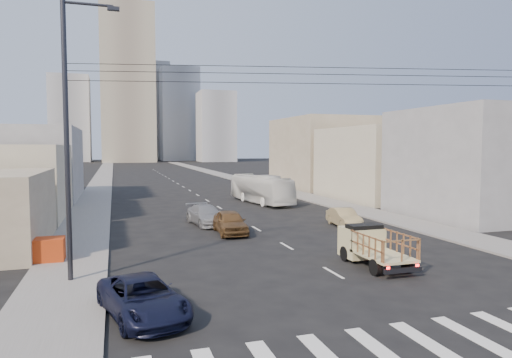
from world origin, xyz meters
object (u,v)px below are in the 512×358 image
navy_pickup (143,298)px  city_bus (261,189)px  sedan_tan (344,217)px  streetlamp_left (69,132)px  flatbed_pickup (373,244)px  sedan_grey (206,215)px  crate_stack (45,250)px  sedan_brown (230,222)px

navy_pickup → city_bus: (13.67, 29.18, 0.80)m
sedan_tan → streetlamp_left: bearing=-146.9°
flatbed_pickup → navy_pickup: size_ratio=0.91×
flatbed_pickup → streetlamp_left: 14.91m
navy_pickup → sedan_grey: sedan_grey is taller
navy_pickup → crate_stack: bearing=101.4°
streetlamp_left → crate_stack: bearing=112.4°
streetlamp_left → city_bus: bearing=56.0°
streetlamp_left → crate_stack: size_ratio=6.67×
city_bus → streetlamp_left: (-16.30, -24.15, 4.97)m
sedan_grey → crate_stack: bearing=-145.7°
navy_pickup → streetlamp_left: (-2.63, 5.03, 5.77)m
sedan_tan → flatbed_pickup: bearing=-104.6°
streetlamp_left → navy_pickup: bearing=-62.4°
sedan_grey → crate_stack: size_ratio=2.78×
city_bus → sedan_tan: (1.50, -15.20, -0.80)m
sedan_brown → sedan_tan: sedan_brown is taller
sedan_brown → navy_pickup: bearing=-112.9°
city_bus → crate_stack: size_ratio=5.85×
city_bus → sedan_tan: city_bus is taller
sedan_grey → sedan_tan: bearing=-29.3°
crate_stack → sedan_tan: bearing=14.6°
navy_pickup → sedan_tan: size_ratio=1.19×
city_bus → crate_stack: bearing=-139.6°
flatbed_pickup → city_bus: 25.67m
navy_pickup → streetlamp_left: bearing=103.6°
sedan_brown → streetlamp_left: bearing=-133.9°
navy_pickup → sedan_grey: 18.66m
sedan_brown → city_bus: bearing=67.5°
sedan_tan → streetlamp_left: size_ratio=0.34×
sedan_tan → crate_stack: (-19.41, -5.04, 0.02)m
sedan_brown → streetlamp_left: 13.86m
sedan_grey → streetlamp_left: bearing=-130.5°
navy_pickup → city_bus: bearing=50.9°
sedan_brown → sedan_grey: bearing=104.5°
sedan_tan → sedan_grey: bearing=164.6°
flatbed_pickup → sedan_tan: 11.09m
sedan_brown → streetlamp_left: (-9.15, -8.74, 5.65)m
navy_pickup → sedan_tan: 20.63m
sedan_brown → streetlamp_left: size_ratio=0.38×
city_bus → sedan_grey: city_bus is taller
sedan_tan → sedan_grey: 10.24m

